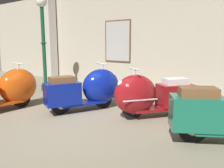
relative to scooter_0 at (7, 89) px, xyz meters
The scene contains 6 objects.
ground_plane 1.89m from the scooter_0, ahead, with size 60.00×60.00×0.00m, color gray.
showroom_back_wall 4.38m from the scooter_0, 66.68° to the left, with size 18.00×0.63×3.37m.
scooter_0 is the anchor object (origin of this frame).
scooter_1 1.83m from the scooter_0, 36.97° to the left, with size 1.16×1.73×1.03m.
scooter_2 3.06m from the scooter_0, 26.11° to the left, with size 1.38×1.59×1.01m.
lamppost 2.53m from the scooter_0, 120.21° to the left, with size 0.33×0.33×2.85m.
Camera 1 is at (2.92, -2.56, 1.47)m, focal length 36.63 mm.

